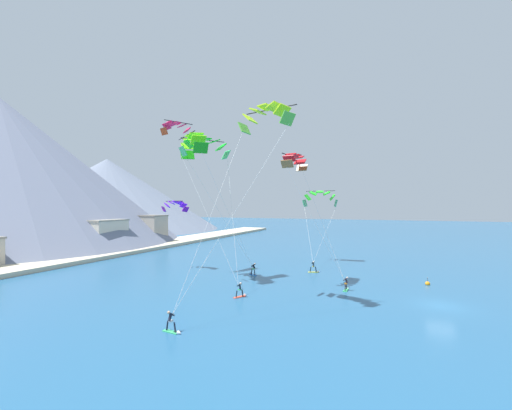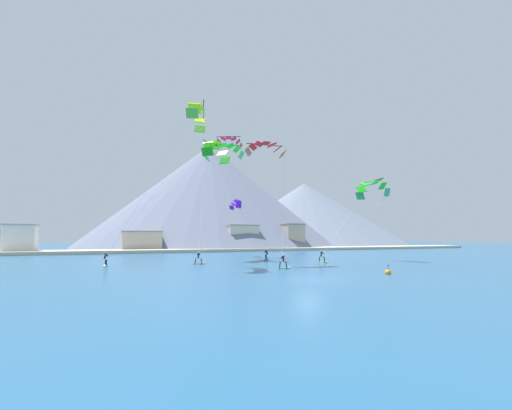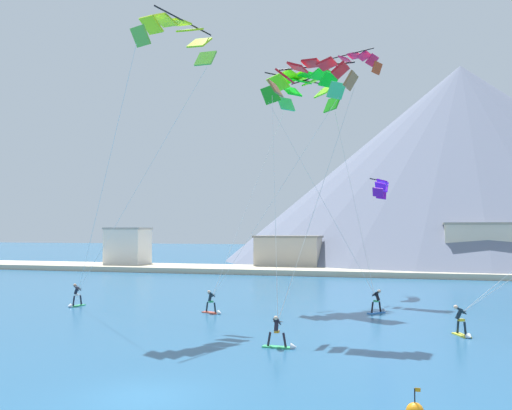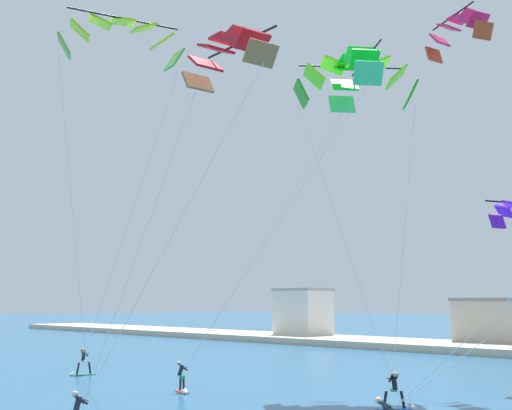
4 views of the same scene
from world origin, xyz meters
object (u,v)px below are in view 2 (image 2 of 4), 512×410
(kitesurfer_mid_center, at_px, (267,257))
(parafoil_kite_near_trail, at_px, (197,115))
(kitesurfer_near_trail, at_px, (105,262))
(kitesurfer_far_left, at_px, (323,259))
(parafoil_kite_mid_center, at_px, (216,150))
(race_marker_buoy, at_px, (388,272))
(parafoil_kite_far_left, at_px, (371,187))
(parafoil_kite_near_lead, at_px, (265,148))
(parafoil_kite_distant_low_drift, at_px, (236,203))
(parafoil_kite_distant_high_outer, at_px, (228,141))
(kitesurfer_far_right, at_px, (200,260))
(parafoil_kite_far_right, at_px, (224,150))
(kitesurfer_near_lead, at_px, (285,264))

(kitesurfer_mid_center, distance_m, parafoil_kite_near_trail, 23.09)
(kitesurfer_near_trail, distance_m, parafoil_kite_near_trail, 21.03)
(kitesurfer_near_trail, bearing_deg, kitesurfer_far_left, -10.04)
(parafoil_kite_mid_center, distance_m, race_marker_buoy, 34.22)
(parafoil_kite_far_left, bearing_deg, parafoil_kite_near_lead, -177.75)
(parafoil_kite_distant_low_drift, bearing_deg, parafoil_kite_near_lead, -98.32)
(kitesurfer_near_trail, height_order, kitesurfer_mid_center, kitesurfer_near_trail)
(kitesurfer_mid_center, relative_size, parafoil_kite_distant_high_outer, 0.35)
(kitesurfer_mid_center, height_order, kitesurfer_far_right, kitesurfer_mid_center)
(parafoil_kite_far_left, distance_m, parafoil_kite_distant_low_drift, 24.65)
(kitesurfer_near_trail, bearing_deg, parafoil_kite_far_right, 23.04)
(kitesurfer_near_trail, relative_size, parafoil_kite_far_left, 0.16)
(parafoil_kite_far_right, relative_size, race_marker_buoy, 16.90)
(kitesurfer_near_lead, relative_size, parafoil_kite_far_right, 0.10)
(parafoil_kite_near_trail, relative_size, parafoil_kite_mid_center, 1.05)
(parafoil_kite_near_lead, bearing_deg, parafoil_kite_mid_center, 103.83)
(kitesurfer_near_lead, bearing_deg, kitesurfer_far_right, 125.91)
(kitesurfer_far_right, height_order, parafoil_kite_far_left, parafoil_kite_far_left)
(kitesurfer_far_left, height_order, parafoil_kite_far_left, parafoil_kite_far_left)
(parafoil_kite_near_lead, xyz_separation_m, parafoil_kite_far_left, (18.38, 0.72, -4.12))
(kitesurfer_far_right, bearing_deg, parafoil_kite_far_left, -6.58)
(kitesurfer_near_lead, distance_m, kitesurfer_far_right, 12.36)
(parafoil_kite_far_right, distance_m, parafoil_kite_distant_low_drift, 12.52)
(race_marker_buoy, bearing_deg, parafoil_kite_distant_high_outer, 98.98)
(parafoil_kite_far_left, xyz_separation_m, parafoil_kite_far_right, (-20.63, 10.72, 6.33))
(parafoil_kite_far_right, xyz_separation_m, parafoil_kite_distant_high_outer, (2.94, 6.49, 3.55))
(parafoil_kite_distant_low_drift, bearing_deg, parafoil_kite_distant_high_outer, -138.89)
(kitesurfer_far_right, distance_m, parafoil_kite_near_lead, 17.15)
(kitesurfer_far_left, height_order, parafoil_kite_distant_low_drift, parafoil_kite_distant_low_drift)
(parafoil_kite_distant_high_outer, bearing_deg, parafoil_kite_far_left, -44.20)
(kitesurfer_mid_center, bearing_deg, race_marker_buoy, -83.49)
(parafoil_kite_distant_low_drift, height_order, race_marker_buoy, parafoil_kite_distant_low_drift)
(parafoil_kite_near_lead, relative_size, parafoil_kite_mid_center, 0.84)
(kitesurfer_mid_center, height_order, race_marker_buoy, kitesurfer_mid_center)
(parafoil_kite_mid_center, height_order, parafoil_kite_far_right, parafoil_kite_mid_center)
(kitesurfer_near_trail, bearing_deg, parafoil_kite_near_trail, -21.24)
(parafoil_kite_near_trail, distance_m, race_marker_buoy, 28.56)
(kitesurfer_far_right, height_order, parafoil_kite_far_right, parafoil_kite_far_right)
(parafoil_kite_far_right, height_order, race_marker_buoy, parafoil_kite_far_right)
(parafoil_kite_near_lead, height_order, parafoil_kite_near_trail, parafoil_kite_near_trail)
(kitesurfer_far_right, relative_size, parafoil_kite_far_left, 0.16)
(parafoil_kite_distant_low_drift, bearing_deg, race_marker_buoy, -85.08)
(kitesurfer_mid_center, relative_size, parafoil_kite_near_lead, 0.12)
(race_marker_buoy, bearing_deg, kitesurfer_near_lead, 125.78)
(parafoil_kite_near_trail, bearing_deg, parafoil_kite_near_lead, -2.69)
(parafoil_kite_near_trail, distance_m, parafoil_kite_far_left, 28.58)
(parafoil_kite_distant_high_outer, bearing_deg, kitesurfer_near_trail, -145.39)
(parafoil_kite_near_lead, distance_m, parafoil_kite_distant_low_drift, 20.81)
(kitesurfer_mid_center, xyz_separation_m, kitesurfer_far_left, (5.00, -7.70, 0.02))
(parafoil_kite_near_trail, relative_size, parafoil_kite_distant_low_drift, 3.84)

